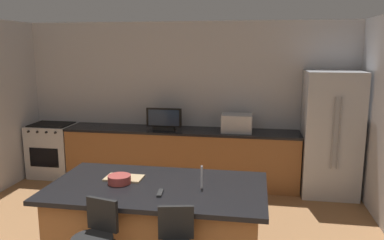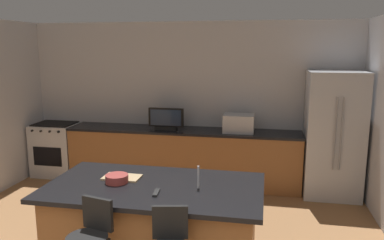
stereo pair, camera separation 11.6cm
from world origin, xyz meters
TOP-DOWN VIEW (x-y plane):
  - wall_back at (0.00, 5.01)m, footprint 6.04×0.12m
  - counter_back at (-0.04, 4.63)m, footprint 3.84×0.62m
  - kitchen_island at (0.24, 2.05)m, footprint 2.10×1.15m
  - refrigerator at (2.30, 4.56)m, footprint 0.82×0.77m
  - range_oven at (-2.34, 4.63)m, footprint 0.74×0.63m
  - microwave at (0.87, 4.63)m, footprint 0.48×0.36m
  - tv_monitor at (-0.31, 4.58)m, footprint 0.58×0.16m
  - sink_faucet_back at (-0.19, 4.73)m, footprint 0.02×0.02m
  - sink_faucet_island at (0.68, 2.05)m, footprint 0.02×0.02m
  - fruit_bowl at (-0.14, 2.05)m, footprint 0.23×0.23m
  - cell_phone at (-0.05, 2.20)m, footprint 0.09×0.16m
  - tv_remote at (0.33, 1.84)m, footprint 0.06×0.17m
  - cutting_board at (-0.14, 2.18)m, footprint 0.38×0.23m

SIDE VIEW (x-z plane):
  - counter_back at x=-0.04m, z-range 0.00..0.92m
  - range_oven at x=-2.34m, z-range 0.00..0.93m
  - kitchen_island at x=0.24m, z-range 0.01..0.93m
  - cell_phone at x=-0.05m, z-range 0.92..0.93m
  - cutting_board at x=-0.14m, z-range 0.92..0.94m
  - tv_remote at x=0.33m, z-range 0.92..0.94m
  - refrigerator at x=2.30m, z-range 0.00..1.90m
  - fruit_bowl at x=-0.14m, z-range 0.92..1.00m
  - sink_faucet_island at x=0.68m, z-range 0.92..1.14m
  - sink_faucet_back at x=-0.19m, z-range 0.91..1.15m
  - microwave at x=0.87m, z-range 0.91..1.20m
  - tv_monitor at x=-0.31m, z-range 0.90..1.26m
  - wall_back at x=0.00m, z-range 0.00..2.66m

